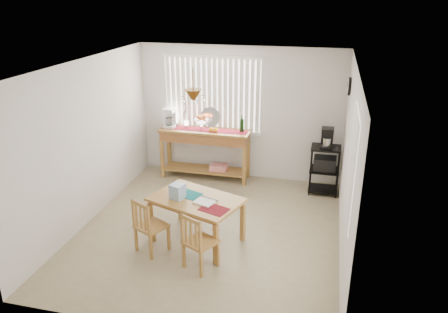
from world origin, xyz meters
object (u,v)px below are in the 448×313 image
(wire_cart, at_px, (325,165))
(dining_table, at_px, (196,203))
(chair_right, at_px, (199,242))
(sideboard, at_px, (205,142))
(chair_left, at_px, (149,226))
(cart_items, at_px, (327,138))

(wire_cart, relative_size, dining_table, 0.60)
(dining_table, relative_size, chair_right, 1.80)
(dining_table, bearing_deg, sideboard, 102.61)
(wire_cart, relative_size, chair_right, 1.08)
(wire_cart, bearing_deg, chair_left, -132.28)
(chair_left, bearing_deg, dining_table, 39.67)
(wire_cart, relative_size, chair_left, 1.08)
(sideboard, relative_size, chair_left, 2.13)
(wire_cart, bearing_deg, sideboard, 176.15)
(cart_items, relative_size, chair_left, 0.44)
(sideboard, relative_size, chair_right, 2.14)
(dining_table, height_order, chair_left, chair_left)
(sideboard, distance_m, cart_items, 2.35)
(cart_items, relative_size, chair_right, 0.45)
(dining_table, distance_m, chair_left, 0.75)
(wire_cart, bearing_deg, chair_right, -118.92)
(chair_left, bearing_deg, sideboard, 89.06)
(sideboard, distance_m, chair_right, 3.10)
(chair_left, relative_size, chair_right, 1.01)
(wire_cart, xyz_separation_m, dining_table, (-1.81, -2.14, 0.07))
(sideboard, distance_m, wire_cart, 2.34)
(sideboard, bearing_deg, wire_cart, -3.85)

